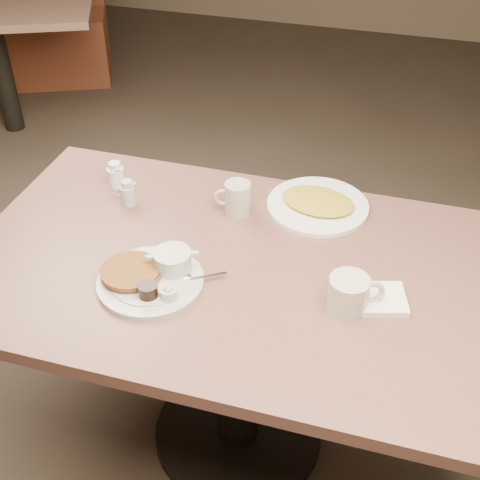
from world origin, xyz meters
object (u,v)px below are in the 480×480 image
(creamer_left, at_px, (128,193))
(coffee_mug_near, at_px, (350,293))
(creamer_right, at_px, (116,175))
(coffee_mug_far, at_px, (237,198))
(hash_plate, at_px, (318,204))
(main_plate, at_px, (152,275))
(booth_back_left, at_px, (17,23))
(diner_table, at_px, (238,310))

(creamer_left, bearing_deg, coffee_mug_near, -20.44)
(creamer_left, distance_m, creamer_right, 0.12)
(coffee_mug_near, bearing_deg, coffee_mug_far, 140.63)
(coffee_mug_near, relative_size, creamer_left, 1.93)
(hash_plate, bearing_deg, coffee_mug_far, -158.57)
(main_plate, distance_m, booth_back_left, 3.21)
(creamer_right, bearing_deg, diner_table, -29.50)
(diner_table, distance_m, main_plate, 0.30)
(coffee_mug_far, relative_size, booth_back_left, 0.07)
(coffee_mug_near, xyz_separation_m, booth_back_left, (-2.52, 2.43, -0.39))
(booth_back_left, bearing_deg, creamer_right, -50.29)
(coffee_mug_far, distance_m, creamer_right, 0.41)
(main_plate, xyz_separation_m, booth_back_left, (-2.01, 2.48, -0.36))
(diner_table, relative_size, coffee_mug_near, 9.74)
(diner_table, bearing_deg, coffee_mug_far, 107.21)
(diner_table, distance_m, creamer_left, 0.49)
(creamer_right, xyz_separation_m, booth_back_left, (-1.72, 2.08, -0.38))
(diner_table, relative_size, creamer_left, 18.75)
(diner_table, relative_size, main_plate, 4.07)
(main_plate, relative_size, coffee_mug_near, 2.39)
(booth_back_left, bearing_deg, coffee_mug_near, -43.96)
(main_plate, xyz_separation_m, creamer_left, (-0.21, 0.31, 0.01))
(coffee_mug_far, height_order, booth_back_left, booth_back_left)
(main_plate, distance_m, hash_plate, 0.57)
(diner_table, height_order, creamer_right, creamer_right)
(diner_table, xyz_separation_m, creamer_right, (-0.48, 0.27, 0.21))
(coffee_mug_near, bearing_deg, booth_back_left, 136.04)
(main_plate, xyz_separation_m, hash_plate, (0.35, 0.45, -0.01))
(diner_table, xyz_separation_m, coffee_mug_far, (-0.07, 0.24, 0.22))
(hash_plate, bearing_deg, diner_table, -115.42)
(coffee_mug_far, height_order, creamer_left, coffee_mug_far)
(creamer_right, xyz_separation_m, hash_plate, (0.64, 0.05, -0.02))
(creamer_right, height_order, booth_back_left, booth_back_left)
(diner_table, relative_size, booth_back_left, 0.90)
(coffee_mug_far, xyz_separation_m, creamer_right, (-0.41, 0.04, -0.01))
(coffee_mug_far, relative_size, creamer_left, 1.46)
(coffee_mug_far, bearing_deg, booth_back_left, 135.28)
(main_plate, distance_m, creamer_right, 0.49)
(main_plate, distance_m, coffee_mug_near, 0.51)
(diner_table, bearing_deg, main_plate, -146.84)
(main_plate, relative_size, creamer_right, 4.61)
(hash_plate, distance_m, booth_back_left, 3.13)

